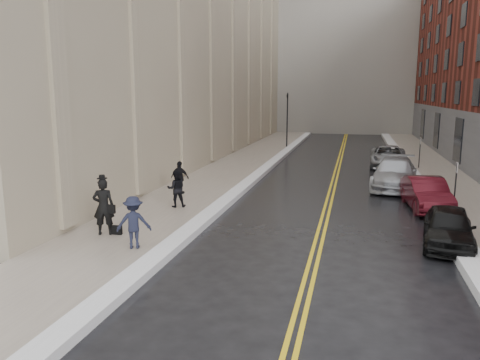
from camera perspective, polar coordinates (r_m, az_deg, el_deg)
The scene contains 18 objects.
ground at distance 14.87m, azimuth -0.98°, elevation -9.67°, with size 160.00×160.00×0.00m, color black.
sidewalk_left at distance 30.99m, azimuth -1.48°, elevation 1.11°, with size 4.00×64.00×0.15m, color gray.
sidewalk_right at distance 30.41m, azimuth 23.88°, elevation 0.02°, with size 3.00×64.00×0.15m, color gray.
lane_stripe_a at distance 29.96m, azimuth 11.32°, elevation 0.44°, with size 0.12×64.00×0.01m, color gold.
lane_stripe_b at distance 29.95m, azimuth 11.78°, elevation 0.42°, with size 0.12×64.00×0.01m, color gold.
snow_ridge_left at distance 30.46m, azimuth 2.70°, elevation 1.04°, with size 0.70×60.80×0.26m, color white.
snow_ridge_right at distance 30.12m, azimuth 20.43°, elevation 0.32°, with size 0.85×60.80×0.30m, color white.
traffic_signal at distance 43.98m, azimuth 5.78°, elevation 7.78°, with size 0.18×0.15×5.20m.
parking_sign_near at distance 22.24m, azimuth 24.80°, elevation -0.24°, with size 0.06×0.35×2.23m.
parking_sign_far at distance 33.98m, azimuth 21.08°, elevation 3.42°, with size 0.06×0.35×2.23m.
car_black at distance 17.41m, azimuth 24.08°, elevation -5.26°, with size 1.59×3.95×1.34m, color black.
car_maroon at distance 22.53m, azimuth 21.76°, elevation -1.56°, with size 1.51×4.34×1.43m, color #480C15.
car_silver_near at distance 27.01m, azimuth 18.34°, elevation 0.76°, with size 2.27×5.58×1.62m, color #A1A3A9.
car_silver_far at distance 34.76m, azimuth 17.64°, elevation 2.76°, with size 2.47×5.36×1.49m, color gray.
pedestrian_main at distance 17.32m, azimuth -16.30°, elevation -3.14°, with size 0.74×0.49×2.04m, color black.
pedestrian_a at distance 20.91m, azimuth -7.78°, elevation -1.04°, with size 0.81×0.63×1.66m, color black.
pedestrian_b at distance 15.62m, azimuth -12.84°, elevation -5.05°, with size 1.11×0.64×1.72m, color black.
pedestrian_c at distance 23.65m, azimuth -7.33°, elevation 0.30°, with size 0.97×0.40×1.65m, color black.
Camera 1 is at (3.58, -13.49, 5.13)m, focal length 35.00 mm.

